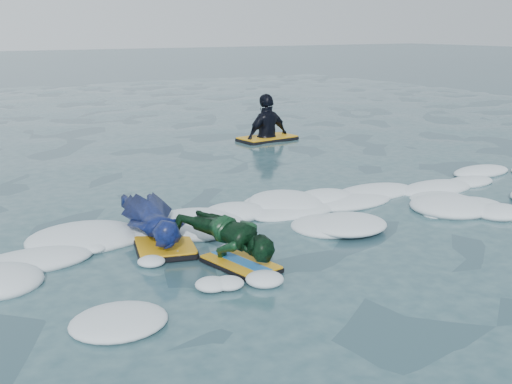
% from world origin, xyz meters
% --- Properties ---
extents(ground, '(120.00, 120.00, 0.00)m').
position_xyz_m(ground, '(0.00, 0.00, 0.00)').
color(ground, '#183039').
rests_on(ground, ground).
extents(foam_band, '(12.00, 3.10, 0.30)m').
position_xyz_m(foam_band, '(0.00, 1.03, 0.00)').
color(foam_band, silver).
rests_on(foam_band, ground).
extents(prone_woman_unit, '(0.89, 1.75, 0.43)m').
position_xyz_m(prone_woman_unit, '(-1.50, 1.40, 0.22)').
color(prone_woman_unit, black).
rests_on(prone_woman_unit, ground).
extents(prone_child_unit, '(0.80, 1.31, 0.48)m').
position_xyz_m(prone_child_unit, '(-1.10, 0.37, 0.24)').
color(prone_child_unit, black).
rests_on(prone_child_unit, ground).
extents(waiting_rider_unit, '(1.28, 0.80, 1.83)m').
position_xyz_m(waiting_rider_unit, '(2.98, 6.13, 0.06)').
color(waiting_rider_unit, black).
rests_on(waiting_rider_unit, ground).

